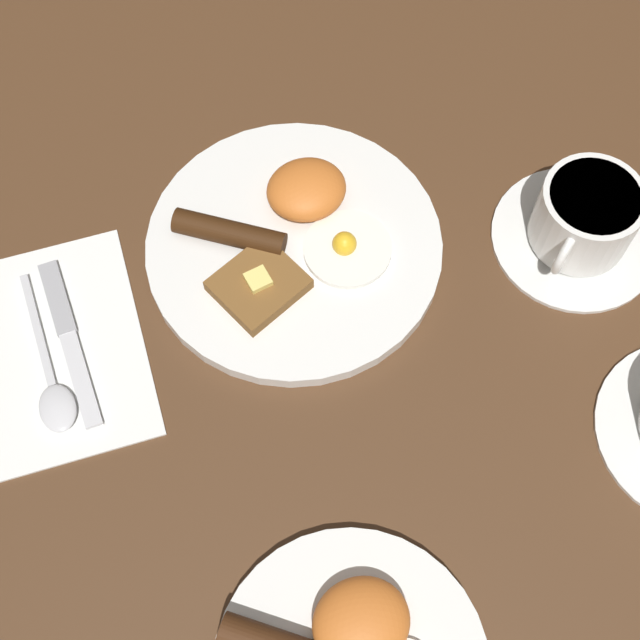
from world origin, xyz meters
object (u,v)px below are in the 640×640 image
object	(u,v)px
teacup_near	(583,222)
knife	(67,332)
spoon	(53,390)
breakfast_plate_near	(293,241)

from	to	relation	value
teacup_near	knife	xyz separation A→B (m)	(0.47, -0.08, -0.03)
knife	spoon	xyz separation A→B (m)	(0.02, 0.05, 0.00)
teacup_near	knife	distance (m)	0.47
breakfast_plate_near	knife	bearing A→B (deg)	2.57
breakfast_plate_near	spoon	distance (m)	0.25
breakfast_plate_near	teacup_near	size ratio (longest dim) A/B	1.75
knife	spoon	distance (m)	0.06
breakfast_plate_near	spoon	bearing A→B (deg)	13.70
spoon	knife	bearing A→B (deg)	154.50
breakfast_plate_near	teacup_near	xyz separation A→B (m)	(-0.25, 0.09, 0.02)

